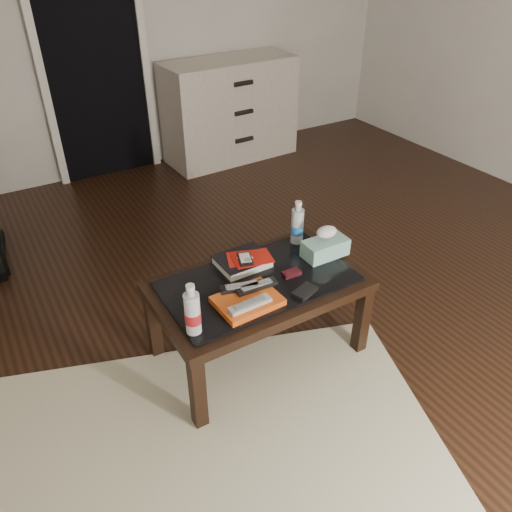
{
  "coord_description": "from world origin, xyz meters",
  "views": [
    {
      "loc": [
        -1.45,
        -1.82,
        1.87
      ],
      "look_at": [
        -0.42,
        -0.11,
        0.55
      ],
      "focal_mm": 35.0,
      "sensor_mm": 36.0,
      "label": 1
    }
  ],
  "objects_px": {
    "coffee_table": "(258,291)",
    "water_bottle_right": "(297,222)",
    "textbook": "(243,261)",
    "water_bottle_left": "(192,309)",
    "dresser": "(230,110)",
    "tissue_box": "(325,248)"
  },
  "relations": [
    {
      "from": "water_bottle_right",
      "to": "tissue_box",
      "type": "height_order",
      "value": "water_bottle_right"
    },
    {
      "from": "water_bottle_right",
      "to": "textbook",
      "type": "bearing_deg",
      "value": -172.81
    },
    {
      "from": "water_bottle_left",
      "to": "water_bottle_right",
      "type": "xyz_separation_m",
      "value": [
        0.77,
        0.36,
        0.0
      ]
    },
    {
      "from": "textbook",
      "to": "tissue_box",
      "type": "height_order",
      "value": "tissue_box"
    },
    {
      "from": "textbook",
      "to": "water_bottle_right",
      "type": "distance_m",
      "value": 0.37
    },
    {
      "from": "textbook",
      "to": "water_bottle_left",
      "type": "relative_size",
      "value": 1.05
    },
    {
      "from": "water_bottle_right",
      "to": "tissue_box",
      "type": "distance_m",
      "value": 0.21
    },
    {
      "from": "water_bottle_right",
      "to": "dresser",
      "type": "bearing_deg",
      "value": 70.19
    },
    {
      "from": "dresser",
      "to": "textbook",
      "type": "xyz_separation_m",
      "value": [
        -1.16,
        -2.26,
        0.03
      ]
    },
    {
      "from": "textbook",
      "to": "water_bottle_right",
      "type": "height_order",
      "value": "water_bottle_right"
    },
    {
      "from": "coffee_table",
      "to": "water_bottle_right",
      "type": "bearing_deg",
      "value": 28.55
    },
    {
      "from": "coffee_table",
      "to": "water_bottle_left",
      "type": "relative_size",
      "value": 4.2
    },
    {
      "from": "water_bottle_right",
      "to": "tissue_box",
      "type": "bearing_deg",
      "value": -76.24
    },
    {
      "from": "dresser",
      "to": "textbook",
      "type": "height_order",
      "value": "dresser"
    },
    {
      "from": "water_bottle_left",
      "to": "dresser",
      "type": "bearing_deg",
      "value": 58.66
    },
    {
      "from": "coffee_table",
      "to": "textbook",
      "type": "xyz_separation_m",
      "value": [
        0.0,
        0.15,
        0.09
      ]
    },
    {
      "from": "coffee_table",
      "to": "water_bottle_left",
      "type": "height_order",
      "value": "water_bottle_left"
    },
    {
      "from": "water_bottle_left",
      "to": "tissue_box",
      "type": "relative_size",
      "value": 1.03
    },
    {
      "from": "water_bottle_left",
      "to": "textbook",
      "type": "bearing_deg",
      "value": 37.43
    },
    {
      "from": "water_bottle_left",
      "to": "tissue_box",
      "type": "xyz_separation_m",
      "value": [
        0.82,
        0.18,
        -0.07
      ]
    },
    {
      "from": "textbook",
      "to": "water_bottle_left",
      "type": "height_order",
      "value": "water_bottle_left"
    },
    {
      "from": "dresser",
      "to": "water_bottle_right",
      "type": "height_order",
      "value": "dresser"
    }
  ]
}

